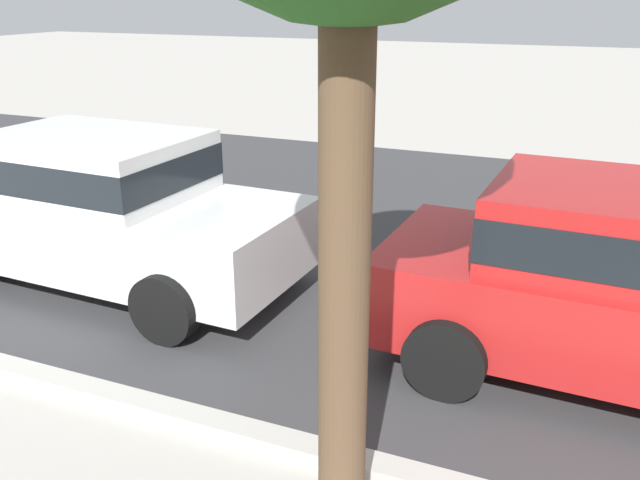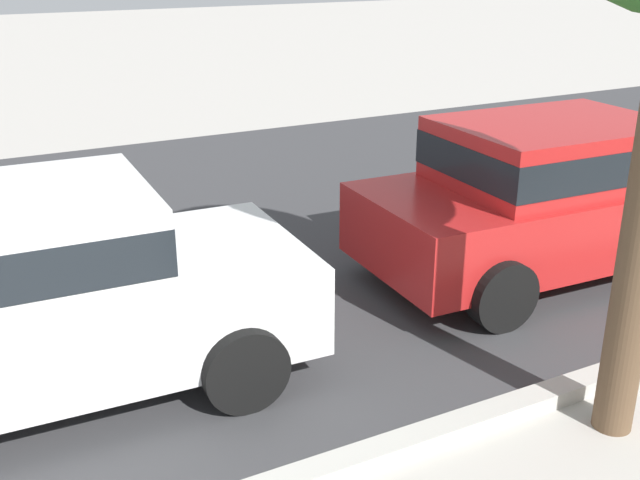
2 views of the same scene
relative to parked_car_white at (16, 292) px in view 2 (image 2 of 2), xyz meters
The scene contains 3 objects.
street_surface 7.31m from the parked_car_white, 21.96° to the left, with size 60.00×9.00×0.01m, color #38383A.
parked_car_white is the anchor object (origin of this frame).
parked_car_red 5.10m from the parked_car_white, ahead, with size 4.16×2.05×1.56m.
Camera 2 is at (-7.09, -0.56, 3.15)m, focal length 42.74 mm.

